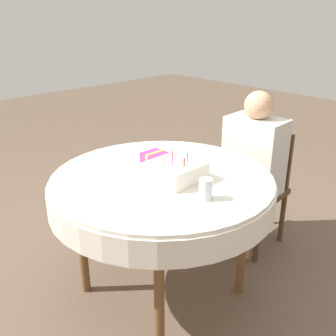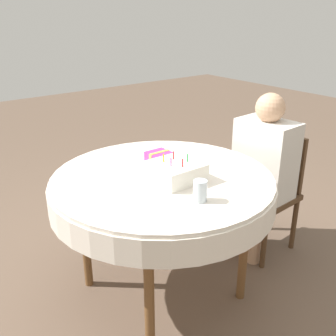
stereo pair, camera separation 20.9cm
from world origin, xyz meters
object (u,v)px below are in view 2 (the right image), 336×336
(chair, at_px, (268,188))
(person, at_px, (263,161))
(drinking_glass, at_px, (200,191))
(gift_box, at_px, (159,157))
(birthday_cake, at_px, (175,171))

(chair, relative_size, person, 0.73)
(drinking_glass, bearing_deg, person, 109.96)
(drinking_glass, bearing_deg, chair, 108.54)
(chair, xyz_separation_m, gift_box, (-0.21, -0.79, 0.35))
(birthday_cake, height_order, drinking_glass, birthday_cake)
(person, distance_m, drinking_glass, 0.92)
(birthday_cake, bearing_deg, chair, 93.37)
(chair, relative_size, birthday_cake, 3.27)
(chair, xyz_separation_m, birthday_cake, (0.05, -0.88, 0.37))
(chair, distance_m, gift_box, 0.89)
(chair, relative_size, gift_box, 6.03)
(person, bearing_deg, birthday_cake, -89.86)
(person, xyz_separation_m, gift_box, (-0.21, -0.70, 0.13))
(drinking_glass, relative_size, gift_box, 0.77)
(drinking_glass, distance_m, gift_box, 0.55)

